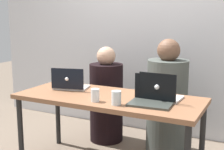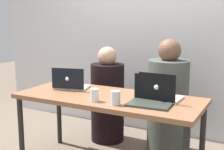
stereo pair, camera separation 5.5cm
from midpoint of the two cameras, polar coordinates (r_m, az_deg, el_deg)
name	(u,v)px [view 1 (the left image)]	position (r m, az deg, el deg)	size (l,w,h in m)	color
back_wall	(154,22)	(3.78, 7.28, 9.63)	(4.50, 0.10, 2.67)	silver
desk	(109,103)	(2.80, -1.20, -5.17)	(1.66, 0.69, 0.70)	brown
person_on_left	(106,99)	(3.53, -1.50, -4.49)	(0.46, 0.46, 1.07)	black
person_on_right	(167,103)	(3.26, 9.52, -5.06)	(0.50, 0.50, 1.18)	#484F49
laptop_back_right	(161,94)	(2.67, 8.30, -3.43)	(0.33, 0.29, 0.24)	silver
laptop_back_left	(70,84)	(3.06, -8.18, -1.70)	(0.36, 0.30, 0.22)	silver
laptop_front_right	(152,98)	(2.55, 6.68, -4.16)	(0.36, 0.28, 0.23)	#373C37
water_glass_center	(95,96)	(2.60, -3.69, -3.86)	(0.07, 0.07, 0.11)	white
water_glass_right	(116,99)	(2.50, 0.16, -4.38)	(0.08, 0.08, 0.11)	silver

